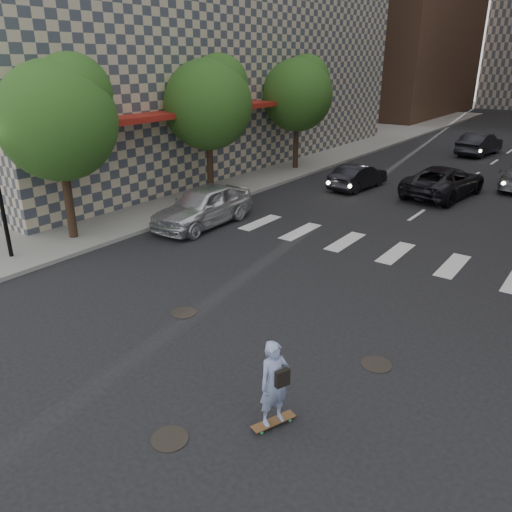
{
  "coord_description": "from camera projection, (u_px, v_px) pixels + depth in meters",
  "views": [
    {
      "loc": [
        6.77,
        -7.43,
        6.54
      ],
      "look_at": [
        -0.97,
        3.17,
        1.3
      ],
      "focal_mm": 35.0,
      "sensor_mm": 36.0,
      "label": 1
    }
  ],
  "objects": [
    {
      "name": "manhole_c",
      "position": [
        376.0,
        364.0,
        11.4
      ],
      "size": [
        0.7,
        0.7,
        0.02
      ],
      "primitive_type": "cylinder",
      "color": "black",
      "rests_on": "ground"
    },
    {
      "name": "tree_a",
      "position": [
        61.0,
        115.0,
        17.52
      ],
      "size": [
        4.2,
        4.2,
        6.6
      ],
      "color": "#382619",
      "rests_on": "sidewalk_left"
    },
    {
      "name": "traffic_car_c",
      "position": [
        444.0,
        181.0,
        24.99
      ],
      "size": [
        3.16,
        5.71,
        1.51
      ],
      "primitive_type": "imported",
      "rotation": [
        0.0,
        0.0,
        3.02
      ],
      "color": "black",
      "rests_on": "ground"
    },
    {
      "name": "traffic_car_e",
      "position": [
        479.0,
        144.0,
        35.57
      ],
      "size": [
        2.24,
        4.95,
        1.58
      ],
      "primitive_type": "imported",
      "rotation": [
        0.0,
        0.0,
        3.02
      ],
      "color": "black",
      "rests_on": "ground"
    },
    {
      "name": "sidewalk_left",
      "position": [
        242.0,
        157.0,
        34.63
      ],
      "size": [
        13.0,
        80.0,
        0.15
      ],
      "primitive_type": "cube",
      "color": "gray",
      "rests_on": "ground"
    },
    {
      "name": "skateboarder",
      "position": [
        274.0,
        384.0,
        9.18
      ],
      "size": [
        0.62,
        0.93,
        1.81
      ],
      "rotation": [
        0.0,
        0.0,
        -0.38
      ],
      "color": "brown",
      "rests_on": "ground"
    },
    {
      "name": "manhole_a",
      "position": [
        170.0,
        439.0,
        9.18
      ],
      "size": [
        0.7,
        0.7,
        0.02
      ],
      "primitive_type": "cylinder",
      "color": "black",
      "rests_on": "ground"
    },
    {
      "name": "tree_b",
      "position": [
        210.0,
        100.0,
        23.52
      ],
      "size": [
        4.2,
        4.2,
        6.6
      ],
      "color": "#382619",
      "rests_on": "sidewalk_left"
    },
    {
      "name": "manhole_b",
      "position": [
        184.0,
        313.0,
        13.7
      ],
      "size": [
        0.7,
        0.7,
        0.02
      ],
      "primitive_type": "cylinder",
      "color": "black",
      "rests_on": "ground"
    },
    {
      "name": "ground",
      "position": [
        210.0,
        357.0,
        11.71
      ],
      "size": [
        160.0,
        160.0,
        0.0
      ],
      "primitive_type": "plane",
      "color": "black",
      "rests_on": "ground"
    },
    {
      "name": "traffic_car_a",
      "position": [
        358.0,
        176.0,
        26.47
      ],
      "size": [
        1.76,
        4.08,
        1.31
      ],
      "primitive_type": "imported",
      "rotation": [
        0.0,
        0.0,
        3.04
      ],
      "color": "black",
      "rests_on": "ground"
    },
    {
      "name": "tree_c",
      "position": [
        299.0,
        92.0,
        29.52
      ],
      "size": [
        4.2,
        4.2,
        6.6
      ],
      "color": "#382619",
      "rests_on": "sidewalk_left"
    },
    {
      "name": "silver_sedan",
      "position": [
        203.0,
        206.0,
        20.6
      ],
      "size": [
        2.08,
        4.94,
        1.67
      ],
      "primitive_type": "imported",
      "rotation": [
        0.0,
        0.0,
        0.02
      ],
      "color": "silver",
      "rests_on": "ground"
    }
  ]
}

